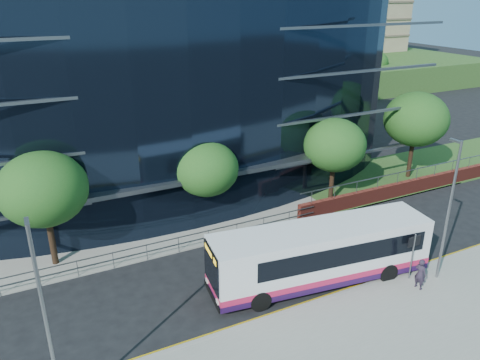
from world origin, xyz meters
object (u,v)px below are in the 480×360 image
tree_far_a (43,189)px  pedestrian (420,274)px  tree_far_b (206,169)px  tree_far_c (335,145)px  tree_dist_e (298,69)px  street_sign (413,247)px  city_bus (322,253)px  tree_dist_f (375,62)px  streetlight_west (45,318)px  tree_far_d (416,119)px  streetlight_east (449,208)px

tree_far_a → pedestrian: size_ratio=3.94×
tree_far_b → pedestrian: size_ratio=3.41×
tree_far_a → tree_far_c: 20.00m
tree_far_b → tree_far_c: bearing=-2.9°
tree_far_b → tree_dist_e: 40.74m
tree_far_a → pedestrian: tree_far_a is taller
street_sign → tree_far_a: (-17.50, 10.59, 2.71)m
tree_far_a → city_bus: bearing=-32.7°
tree_dist_f → pedestrian: size_ratio=3.41×
street_sign → pedestrian: (-0.21, -0.90, -1.11)m
tree_dist_f → tree_far_b: bearing=-142.9°
tree_dist_f → city_bus: 57.57m
tree_dist_e → streetlight_west: (-38.00, -42.17, -0.10)m
tree_far_d → streetlight_west: 32.38m
city_bus → tree_far_b: bearing=116.1°
tree_far_a → tree_far_d: tree_far_d is taller
tree_far_c → city_bus: tree_far_c is taller
tree_dist_e → pedestrian: (-19.71, -42.49, -3.50)m
tree_far_d → streetlight_east: bearing=-129.4°
tree_dist_f → pedestrian: tree_dist_f is taller
streetlight_east → street_sign: bearing=158.6°
tree_dist_f → streetlight_east: 55.74m
tree_far_b → pedestrian: 14.38m
tree_far_d → pedestrian: 17.62m
street_sign → tree_dist_e: tree_dist_e is taller
tree_far_a → street_sign: bearing=-31.2°
tree_far_c → streetlight_west: (-21.00, -11.17, -0.10)m
street_sign → pedestrian: size_ratio=1.58×
tree_far_b → pedestrian: (7.29, -11.99, -3.17)m
tree_dist_f → tree_dist_e: bearing=-172.9°
street_sign → tree_dist_e: bearing=64.9°
tree_dist_f → pedestrian: bearing=-128.8°
tree_far_c → pedestrian: tree_far_c is taller
tree_far_d → streetlight_west: bearing=-157.9°
tree_far_c → street_sign: bearing=-103.3°
tree_far_a → tree_far_d: (29.00, 1.00, 0.33)m
tree_far_b → pedestrian: bearing=-58.7°
tree_dist_f → pedestrian: (-35.71, -44.49, -3.17)m
tree_far_d → pedestrian: (-11.71, -12.49, -4.15)m
tree_dist_f → streetlight_west: streetlight_west is taller
tree_far_b → tree_dist_e: bearing=48.5°
tree_far_c → tree_far_d: size_ratio=0.87×
tree_far_a → pedestrian: 21.11m
city_bus → tree_far_a: bearing=154.3°
tree_far_d → streetlight_east: streetlight_east is taller
city_bus → streetlight_west: bearing=-161.8°
tree_far_b → streetlight_west: size_ratio=0.76×
tree_far_d → street_sign: bearing=-134.8°
tree_far_b → street_sign: bearing=-55.9°
tree_far_a → streetlight_east: streetlight_east is taller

